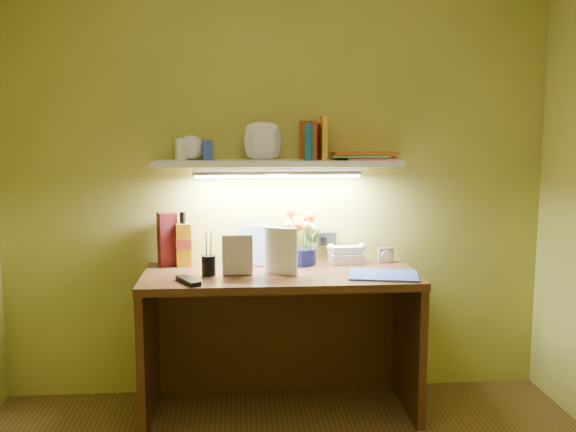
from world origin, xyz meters
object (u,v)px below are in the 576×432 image
object	(u,v)px
flower_bouquet	(300,236)
whisky_bottle	(183,239)
desk	(280,343)
telephone	(346,253)
desk_clock	(386,255)

from	to	relation	value
flower_bouquet	whisky_bottle	world-z (taller)	flower_bouquet
whisky_bottle	flower_bouquet	bearing A→B (deg)	-0.19
desk	telephone	xyz separation A→B (m)	(0.38, 0.20, 0.43)
desk	telephone	distance (m)	0.60
desk	telephone	bearing A→B (deg)	27.99
desk	whisky_bottle	bearing A→B (deg)	158.86
flower_bouquet	whisky_bottle	distance (m)	0.63
flower_bouquet	whisky_bottle	bearing A→B (deg)	179.81
telephone	desk_clock	world-z (taller)	telephone
flower_bouquet	desk_clock	xyz separation A→B (m)	(0.47, 0.01, -0.11)
desk	telephone	size ratio (longest dim) A/B	7.75
telephone	desk_clock	size ratio (longest dim) A/B	2.25
desk_clock	whisky_bottle	world-z (taller)	whisky_bottle
desk_clock	telephone	bearing A→B (deg)	178.65
desk	telephone	world-z (taller)	telephone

